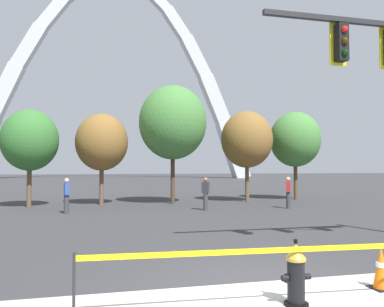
# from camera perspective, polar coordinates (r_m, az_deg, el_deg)

# --- Properties ---
(ground_plane) EXTENTS (240.00, 240.00, 0.00)m
(ground_plane) POSITION_cam_1_polar(r_m,az_deg,el_deg) (7.30, 9.23, -18.52)
(ground_plane) COLOR #333335
(fire_hydrant) EXTENTS (0.46, 0.48, 0.99)m
(fire_hydrant) POSITION_cam_1_polar(r_m,az_deg,el_deg) (6.21, 15.18, -16.95)
(fire_hydrant) COLOR black
(fire_hydrant) RESTS_ON ground
(caution_tape_barrier) EXTENTS (6.57, 0.39, 0.94)m
(caution_tape_barrier) POSITION_cam_1_polar(r_m,az_deg,el_deg) (6.09, 16.40, -15.26)
(caution_tape_barrier) COLOR #232326
(caution_tape_barrier) RESTS_ON ground
(traffic_cone_by_hydrant) EXTENTS (0.36, 0.36, 0.73)m
(traffic_cone_by_hydrant) POSITION_cam_1_polar(r_m,az_deg,el_deg) (7.51, 26.35, -15.03)
(traffic_cone_by_hydrant) COLOR black
(traffic_cone_by_hydrant) RESTS_ON ground
(monument_arch) EXTENTS (52.25, 2.82, 39.17)m
(monument_arch) POSITION_cam_1_polar(r_m,az_deg,el_deg) (73.62, -11.21, 9.86)
(monument_arch) COLOR silver
(monument_arch) RESTS_ON ground
(tree_far_left) EXTENTS (2.92, 2.92, 5.12)m
(tree_far_left) POSITION_cam_1_polar(r_m,az_deg,el_deg) (21.80, -22.99, 1.82)
(tree_far_left) COLOR brown
(tree_far_left) RESTS_ON ground
(tree_left_mid) EXTENTS (2.92, 2.92, 5.10)m
(tree_left_mid) POSITION_cam_1_polar(r_m,az_deg,el_deg) (22.10, -13.28, 1.64)
(tree_left_mid) COLOR brown
(tree_left_mid) RESTS_ON ground
(tree_center_left) EXTENTS (3.89, 3.89, 6.81)m
(tree_center_left) POSITION_cam_1_polar(r_m,az_deg,el_deg) (22.18, -2.88, 4.62)
(tree_center_left) COLOR #473323
(tree_center_left) RESTS_ON ground
(tree_center_right) EXTENTS (3.16, 3.16, 5.53)m
(tree_center_right) POSITION_cam_1_polar(r_m,az_deg,el_deg) (23.71, 8.16, 2.06)
(tree_center_right) COLOR brown
(tree_center_right) RESTS_ON ground
(tree_right_mid) EXTENTS (3.26, 3.26, 5.71)m
(tree_right_mid) POSITION_cam_1_polar(r_m,az_deg,el_deg) (25.83, 15.10, 2.04)
(tree_right_mid) COLOR brown
(tree_right_mid) RESTS_ON ground
(pedestrian_walking_left) EXTENTS (0.39, 0.37, 1.59)m
(pedestrian_walking_left) POSITION_cam_1_polar(r_m,az_deg,el_deg) (18.64, 2.03, -5.95)
(pedestrian_walking_left) COLOR #38383D
(pedestrian_walking_left) RESTS_ON ground
(pedestrian_standing_center) EXTENTS (0.34, 0.39, 1.59)m
(pedestrian_standing_center) POSITION_cam_1_polar(r_m,az_deg,el_deg) (20.04, 14.14, -5.62)
(pedestrian_standing_center) COLOR #38383D
(pedestrian_standing_center) RESTS_ON ground
(pedestrian_walking_right) EXTENTS (0.27, 0.37, 1.59)m
(pedestrian_walking_right) POSITION_cam_1_polar(r_m,az_deg,el_deg) (18.16, -18.18, -5.95)
(pedestrian_walking_right) COLOR #38383D
(pedestrian_walking_right) RESTS_ON ground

